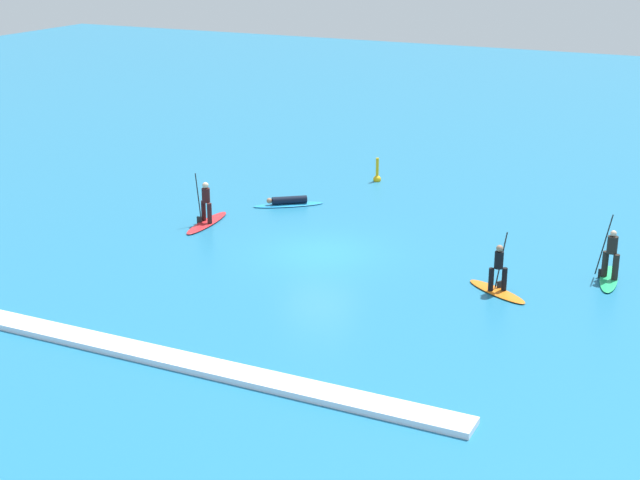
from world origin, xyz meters
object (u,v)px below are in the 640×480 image
surfer_on_orange_board (498,281)px  surfer_on_red_board (206,214)px  surfer_on_blue_board (288,202)px  surfer_on_green_board (610,266)px  marker_buoy (377,176)px

surfer_on_orange_board → surfer_on_red_board: (-12.75, 2.16, -0.01)m
surfer_on_blue_board → surfer_on_green_board: surfer_on_green_board is taller
surfer_on_green_board → surfer_on_orange_board: bearing=124.5°
surfer_on_red_board → marker_buoy: 9.88m
surfer_on_blue_board → surfer_on_orange_board: (10.97, -5.92, 0.28)m
surfer_on_green_board → marker_buoy: bearing=47.9°
surfer_on_red_board → surfer_on_orange_board: bearing=75.8°
surfer_on_green_board → marker_buoy: 14.87m
surfer_on_green_board → marker_buoy: (-12.18, 8.52, -0.27)m
surfer_on_blue_board → marker_buoy: 5.73m
surfer_on_orange_board → surfer_on_red_board: bearing=21.5°
surfer_on_blue_board → surfer_on_orange_board: size_ratio=1.13×
surfer_on_orange_board → surfer_on_green_board: 4.22m
surfer_on_blue_board → surfer_on_red_board: 4.17m
surfer_on_blue_board → surfer_on_green_board: bearing=130.2°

